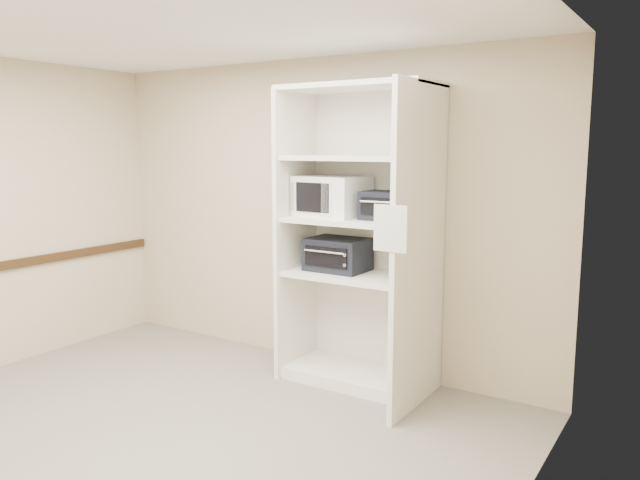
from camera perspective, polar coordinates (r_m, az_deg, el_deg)
The scene contains 9 objects.
floor at distance 4.46m, azimuth -15.40°, elevation -17.58°, with size 4.50×4.00×0.01m, color slate.
ceiling at distance 4.08m, azimuth -16.98°, elevation 18.91°, with size 4.50×4.00×0.01m, color white.
wall_back at distance 5.57m, azimuth -0.54°, elevation 2.47°, with size 4.50×0.02×2.70m, color tan.
wall_right at distance 2.81m, azimuth 15.89°, elevation -3.93°, with size 0.02×4.00×2.70m, color tan.
shelving_unit at distance 5.01m, azimuth 4.00°, elevation -0.77°, with size 1.24×0.92×2.42m.
microwave at distance 5.15m, azimuth 1.11°, elevation 4.04°, with size 0.55×0.42×0.33m, color white.
toaster_oven_upper at distance 4.91m, azimuth 6.23°, elevation 3.14°, with size 0.39×0.29×0.22m, color black.
toaster_oven_lower at distance 5.17m, azimuth 1.65°, elevation -1.32°, with size 0.48×0.37×0.27m, color black.
paper_sign at distance 4.17m, azimuth 6.43°, elevation 1.05°, with size 0.24×0.01×0.31m, color white.
Camera 1 is at (3.02, -2.64, 1.94)m, focal length 35.00 mm.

